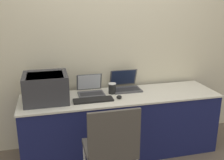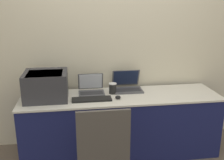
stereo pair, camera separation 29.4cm
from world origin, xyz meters
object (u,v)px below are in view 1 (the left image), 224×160
at_px(printer, 46,87).
at_px(coffee_cup, 112,88).
at_px(external_keyboard, 93,100).
at_px(chair, 111,145).
at_px(laptop_right, 125,85).
at_px(laptop_left, 91,90).
at_px(mouse, 119,97).

height_order(printer, coffee_cup, printer).
relative_size(external_keyboard, chair, 0.48).
bearing_deg(chair, coffee_cup, 75.10).
relative_size(external_keyboard, coffee_cup, 3.51).
bearing_deg(coffee_cup, laptop_right, 29.45).
bearing_deg(laptop_left, laptop_right, 7.35).
relative_size(external_keyboard, mouse, 7.03).
height_order(laptop_right, external_keyboard, laptop_right).
distance_m(external_keyboard, chair, 0.63).
height_order(laptop_left, external_keyboard, laptop_left).
xyz_separation_m(printer, coffee_cup, (0.74, 0.07, -0.10)).
height_order(laptop_right, mouse, laptop_right).
bearing_deg(laptop_right, external_keyboard, -146.99).
height_order(laptop_right, chair, laptop_right).
relative_size(laptop_right, external_keyboard, 0.79).
xyz_separation_m(laptop_right, coffee_cup, (-0.19, -0.11, 0.01)).
relative_size(laptop_left, chair, 0.33).
xyz_separation_m(external_keyboard, coffee_cup, (0.26, 0.18, 0.05)).
height_order(laptop_left, coffee_cup, laptop_left).
bearing_deg(printer, mouse, -8.99).
xyz_separation_m(laptop_left, mouse, (0.28, -0.24, -0.03)).
xyz_separation_m(printer, chair, (0.53, -0.71, -0.36)).
height_order(laptop_left, mouse, laptop_left).
xyz_separation_m(laptop_right, mouse, (-0.16, -0.30, -0.03)).
xyz_separation_m(printer, external_keyboard, (0.49, -0.12, -0.15)).
distance_m(laptop_left, mouse, 0.37).
relative_size(printer, coffee_cup, 3.76).
relative_size(coffee_cup, chair, 0.14).
xyz_separation_m(external_keyboard, mouse, (0.29, -0.01, 0.01)).
bearing_deg(mouse, external_keyboard, 178.91).
bearing_deg(external_keyboard, laptop_right, 33.01).
relative_size(printer, mouse, 7.53).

